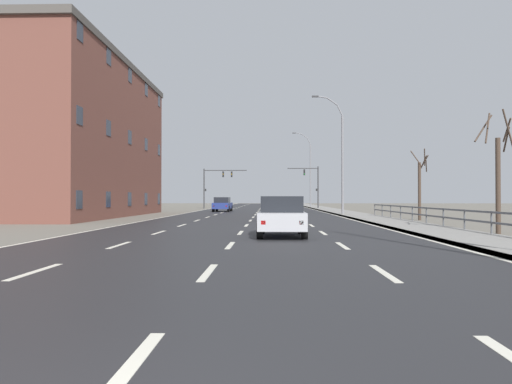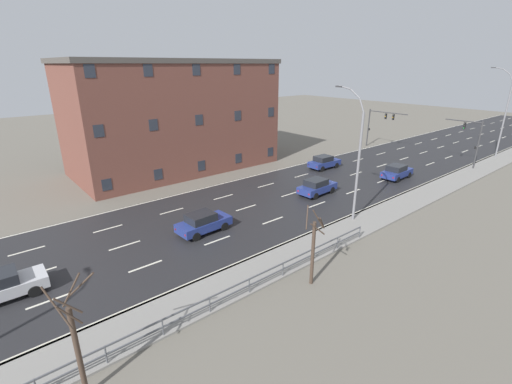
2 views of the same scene
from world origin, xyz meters
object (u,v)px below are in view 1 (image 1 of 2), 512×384
Objects in this scene: brick_building at (61,139)px; traffic_signal_right at (313,181)px; street_lamp_distant at (309,171)px; car_mid_centre at (276,209)px; car_near_left at (274,205)px; street_lamp_midground at (340,157)px; car_far_left at (222,204)px; car_distant at (282,216)px; car_near_right at (293,204)px; traffic_signal_left at (215,180)px.

traffic_signal_right is at bearing 49.76° from brick_building.
brick_building is at bearing -123.13° from street_lamp_distant.
street_lamp_distant is 2.77× the size of car_mid_centre.
car_mid_centre is at bearing -92.21° from car_near_left.
street_lamp_midground is 32.06m from street_lamp_distant.
street_lamp_midground is at bearing 58.35° from car_mid_centre.
car_mid_centre is at bearing -72.92° from car_far_left.
traffic_signal_right is (-0.25, 23.65, -1.33)m from street_lamp_midground.
brick_building is at bearing 132.48° from car_distant.
car_mid_centre is 12.85m from car_near_left.
car_far_left is (-7.77, -2.99, 0.00)m from car_near_right.
car_mid_centre is 19.55m from brick_building.
car_mid_centre is (-5.72, -10.45, -4.28)m from street_lamp_midground.
traffic_signal_right is (-0.25, -8.40, -1.88)m from street_lamp_distant.
street_lamp_distant is at bearing 56.87° from brick_building.
car_near_right is (10.24, -11.99, -3.13)m from traffic_signal_left.
traffic_signal_left is at bearing 128.43° from car_near_right.
street_lamp_distant is at bearing 27.17° from traffic_signal_left.
traffic_signal_left reaches higher than car_near_left.
street_lamp_midground is 2.50× the size of car_mid_centre.
car_far_left is at bearing -117.07° from street_lamp_distant.
street_lamp_distant reaches higher than car_mid_centre.
street_lamp_midground is at bearing -39.74° from car_far_left.
car_far_left is at bearing -128.93° from traffic_signal_right.
car_mid_centre is at bearing -97.67° from street_lamp_distant.
brick_building is (-19.62, -16.37, 5.46)m from car_near_right.
car_distant is 0.18× the size of brick_building.
car_near_left is at bearing 91.10° from car_distant.
street_lamp_midground is 2.51× the size of car_near_left.
traffic_signal_left is 0.26× the size of brick_building.
brick_building is at bearing -130.24° from traffic_signal_right.
traffic_signal_right is 17.76m from car_far_left.
car_distant and car_near_left have the same top height.
traffic_signal_right reaches higher than car_near_right.
street_lamp_distant is 55.57m from car_distant.
traffic_signal_left is at bearing 99.75° from car_mid_centre.
car_far_left is at bearing 123.39° from car_near_left.
car_mid_centre and car_far_left have the same top height.
street_lamp_midground reaches higher than traffic_signal_left.
car_far_left is 1.00× the size of car_near_left.
car_near_right and car_far_left have the same top height.
brick_building reaches higher than street_lamp_distant.
brick_building is (-22.85, -27.00, 2.50)m from traffic_signal_right.
traffic_signal_right is at bearing 90.60° from street_lamp_midground.
traffic_signal_right is at bearing 71.03° from car_near_right.
street_lamp_distant is at bearing 76.63° from car_near_left.
car_near_right is at bearing 81.58° from car_mid_centre.
street_lamp_midground is at bearing -25.00° from car_near_left.
traffic_signal_right is 34.67m from car_mid_centre.
street_lamp_distant is at bearing 77.57° from car_near_right.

